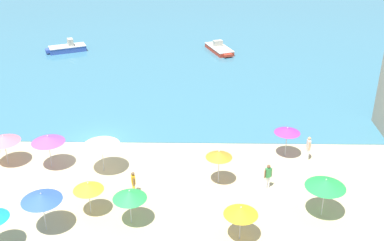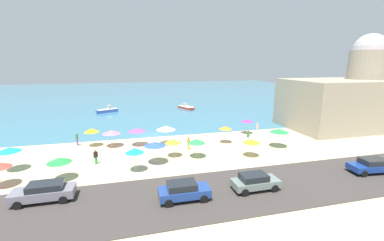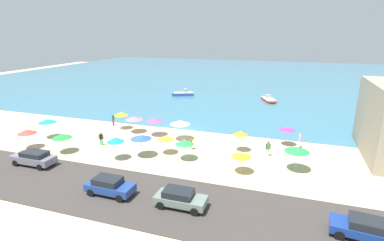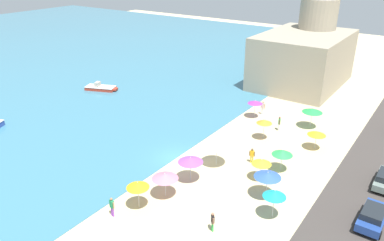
# 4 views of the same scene
# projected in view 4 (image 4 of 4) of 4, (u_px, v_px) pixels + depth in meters

# --- Properties ---
(ground_plane) EXTENTS (160.00, 160.00, 0.00)m
(ground_plane) POSITION_uv_depth(u_px,v_px,m) (176.00, 158.00, 38.06)
(ground_plane) COLOR #CDB98D
(coastal_road) EXTENTS (80.00, 8.00, 0.06)m
(coastal_road) POSITION_uv_depth(u_px,v_px,m) (363.00, 225.00, 28.60)
(coastal_road) COLOR #3F3935
(coastal_road) RESTS_ON ground_plane
(beach_umbrella_0) EXTENTS (2.37, 2.37, 2.55)m
(beach_umbrella_0) POSITION_uv_depth(u_px,v_px,m) (312.00, 110.00, 43.91)
(beach_umbrella_0) COLOR #B2B2B7
(beach_umbrella_0) RESTS_ON ground_plane
(beach_umbrella_1) EXTENTS (1.83, 1.83, 2.55)m
(beach_umbrella_1) POSITION_uv_depth(u_px,v_px,m) (275.00, 194.00, 28.63)
(beach_umbrella_1) COLOR #B2B2B7
(beach_umbrella_1) RESTS_ON ground_plane
(beach_umbrella_3) EXTENTS (1.90, 1.90, 2.16)m
(beach_umbrella_3) POSITION_uv_depth(u_px,v_px,m) (317.00, 133.00, 39.13)
(beach_umbrella_3) COLOR #B2B2B7
(beach_umbrella_3) RESTS_ON ground_plane
(beach_umbrella_4) EXTENTS (1.97, 1.97, 2.29)m
(beach_umbrella_4) POSITION_uv_depth(u_px,v_px,m) (282.00, 152.00, 35.11)
(beach_umbrella_4) COLOR #B2B2B7
(beach_umbrella_4) RESTS_ON ground_plane
(beach_umbrella_5) EXTENTS (1.81, 1.81, 2.18)m
(beach_umbrella_5) POSITION_uv_depth(u_px,v_px,m) (262.00, 162.00, 33.71)
(beach_umbrella_5) COLOR #B2B2B7
(beach_umbrella_5) RESTS_ON ground_plane
(beach_umbrella_6) EXTENTS (2.49, 2.49, 2.63)m
(beach_umbrella_6) POSITION_uv_depth(u_px,v_px,m) (217.00, 144.00, 35.95)
(beach_umbrella_6) COLOR #B2B2B7
(beach_umbrella_6) RESTS_ON ground_plane
(beach_umbrella_7) EXTENTS (2.29, 2.29, 2.52)m
(beach_umbrella_7) POSITION_uv_depth(u_px,v_px,m) (268.00, 175.00, 31.08)
(beach_umbrella_7) COLOR #B2B2B7
(beach_umbrella_7) RESTS_ON ground_plane
(beach_umbrella_9) EXTENTS (2.29, 2.29, 2.47)m
(beach_umbrella_9) POSITION_uv_depth(u_px,v_px,m) (190.00, 160.00, 33.45)
(beach_umbrella_9) COLOR #B2B2B7
(beach_umbrella_9) RESTS_ON ground_plane
(beach_umbrella_10) EXTENTS (1.73, 1.73, 2.44)m
(beach_umbrella_10) POSITION_uv_depth(u_px,v_px,m) (264.00, 121.00, 41.16)
(beach_umbrella_10) COLOR #B2B2B7
(beach_umbrella_10) RESTS_ON ground_plane
(beach_umbrella_12) EXTENTS (1.86, 1.86, 2.34)m
(beach_umbrella_12) POSITION_uv_depth(u_px,v_px,m) (255.00, 102.00, 46.76)
(beach_umbrella_12) COLOR #B2B2B7
(beach_umbrella_12) RESTS_ON ground_plane
(beach_umbrella_13) EXTENTS (2.27, 2.27, 2.29)m
(beach_umbrella_13) POSITION_uv_depth(u_px,v_px,m) (165.00, 176.00, 31.32)
(beach_umbrella_13) COLOR #B2B2B7
(beach_umbrella_13) RESTS_ON ground_plane
(beach_umbrella_14) EXTENTS (1.86, 1.86, 2.49)m
(beach_umbrella_14) POSITION_uv_depth(u_px,v_px,m) (138.00, 185.00, 29.80)
(beach_umbrella_14) COLOR #B2B2B7
(beach_umbrella_14) RESTS_ON ground_plane
(bather_0) EXTENTS (0.28, 0.56, 1.72)m
(bather_0) POSITION_uv_depth(u_px,v_px,m) (112.00, 206.00, 29.31)
(bather_0) COLOR purple
(bather_0) RESTS_ON ground_plane
(bather_1) EXTENTS (0.52, 0.35, 1.74)m
(bather_1) POSITION_uv_depth(u_px,v_px,m) (279.00, 123.00, 43.73)
(bather_1) COLOR silver
(bather_1) RESTS_ON ground_plane
(bather_2) EXTENTS (0.31, 0.55, 1.59)m
(bather_2) POSITION_uv_depth(u_px,v_px,m) (252.00, 155.00, 36.94)
(bather_2) COLOR gold
(bather_2) RESTS_ON ground_plane
(bather_3) EXTENTS (0.45, 0.40, 1.63)m
(bather_3) POSITION_uv_depth(u_px,v_px,m) (213.00, 221.00, 27.75)
(bather_3) COLOR green
(bather_3) RESTS_ON ground_plane
(bather_4) EXTENTS (0.24, 0.57, 1.82)m
(bather_4) POSITION_uv_depth(u_px,v_px,m) (263.00, 107.00, 48.09)
(bather_4) COLOR white
(bather_4) RESTS_ON ground_plane
(parked_car_2) EXTENTS (4.06, 1.88, 1.49)m
(parked_car_2) POSITION_uv_depth(u_px,v_px,m) (373.00, 216.00, 28.33)
(parked_car_2) COLOR navy
(parked_car_2) RESTS_ON coastal_road
(skiff_nearshore) EXTENTS (3.41, 5.08, 1.20)m
(skiff_nearshore) POSITION_uv_depth(u_px,v_px,m) (101.00, 88.00, 57.02)
(skiff_nearshore) COLOR #B43624
(skiff_nearshore) RESTS_ON sea
(harbor_fortress) EXTENTS (16.72, 11.67, 15.33)m
(harbor_fortress) POSITION_uv_depth(u_px,v_px,m) (307.00, 51.00, 58.91)
(harbor_fortress) COLOR gray
(harbor_fortress) RESTS_ON ground_plane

